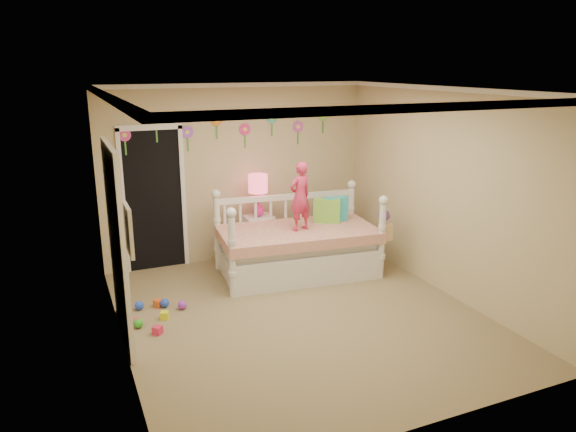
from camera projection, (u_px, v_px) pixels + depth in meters
name	position (u px, v px, depth m)	size (l,w,h in m)	color
floor	(300.00, 315.00, 6.39)	(4.00, 4.50, 0.01)	#7F684C
ceiling	(302.00, 89.00, 5.69)	(4.00, 4.50, 0.01)	white
back_wall	(238.00, 173.00, 8.03)	(4.00, 0.01, 2.60)	tan
left_wall	(115.00, 230.00, 5.28)	(0.01, 4.50, 2.60)	tan
right_wall	(446.00, 193.00, 6.81)	(0.01, 4.50, 2.60)	tan
crown_molding	(302.00, 92.00, 5.70)	(4.00, 4.50, 0.06)	white
daybed	(298.00, 233.00, 7.52)	(2.19, 1.18, 1.19)	white
pillow_turquoise	(336.00, 209.00, 7.81)	(0.35, 0.12, 0.35)	#29C7CD
pillow_lime	(327.00, 211.00, 7.75)	(0.37, 0.13, 0.35)	#7DD340
child	(300.00, 196.00, 7.31)	(0.35, 0.23, 0.95)	#D63058
nightstand	(259.00, 238.00, 8.11)	(0.41, 0.31, 0.69)	white
table_lamp	(258.00, 189.00, 7.90)	(0.28, 0.28, 0.63)	#EB1F95
closet_doorway	(154.00, 198.00, 7.61)	(0.90, 0.04, 2.07)	black
flower_decals	(231.00, 130.00, 7.81)	(3.40, 0.02, 0.50)	#B2668C
mirror_closet	(118.00, 244.00, 5.63)	(0.07, 1.30, 2.10)	white
wall_picture	(128.00, 230.00, 4.43)	(0.05, 0.34, 0.42)	white
hanging_bag	(384.00, 226.00, 7.38)	(0.20, 0.16, 0.36)	beige
toy_scatter	(159.00, 319.00, 6.17)	(0.80, 1.30, 0.11)	#996666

